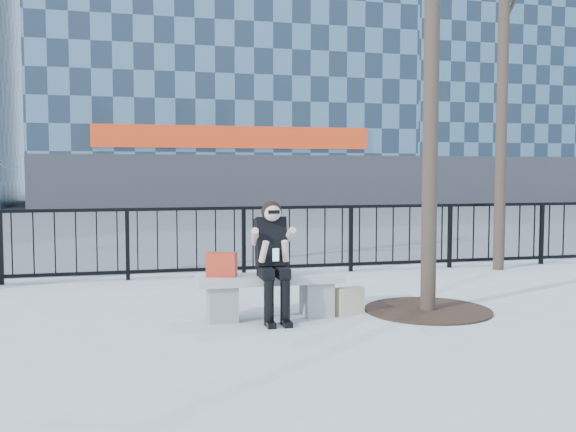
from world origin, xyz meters
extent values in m
plane|color=#999994|center=(0.00, 0.00, 0.00)|extent=(120.00, 120.00, 0.00)
cube|color=#474747|center=(0.00, 15.00, 0.00)|extent=(60.00, 23.00, 0.01)
cube|color=black|center=(0.00, 3.00, 1.08)|extent=(14.00, 0.05, 0.05)
cube|color=black|center=(0.00, 3.00, 0.12)|extent=(14.00, 0.05, 0.05)
cube|color=#2D2D30|center=(3.00, 21.96, 1.20)|extent=(18.00, 0.08, 2.40)
cube|color=red|center=(3.00, 21.90, 3.20)|extent=(12.60, 0.12, 1.00)
cube|color=#466471|center=(20.00, 27.00, 10.00)|extent=(16.00, 10.00, 20.00)
cube|color=#2D2D30|center=(20.00, 21.96, 1.20)|extent=(16.00, 0.08, 2.40)
cylinder|color=black|center=(4.50, 2.60, 3.50)|extent=(0.18, 0.18, 7.00)
cylinder|color=black|center=(1.90, -0.10, 0.01)|extent=(1.50, 1.50, 0.02)
cube|color=slate|center=(-0.55, 0.00, 0.20)|extent=(0.32, 0.38, 0.40)
cube|color=slate|center=(0.55, 0.00, 0.20)|extent=(0.32, 0.38, 0.40)
cube|color=gray|center=(0.00, 0.00, 0.45)|extent=(1.65, 0.46, 0.09)
cube|color=#B42916|center=(-0.55, 0.02, 0.62)|extent=(0.36, 0.26, 0.27)
cube|color=beige|center=(0.92, -0.07, 0.16)|extent=(0.36, 0.22, 0.32)
camera|label=1|loc=(-1.48, -7.05, 1.67)|focal=40.00mm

